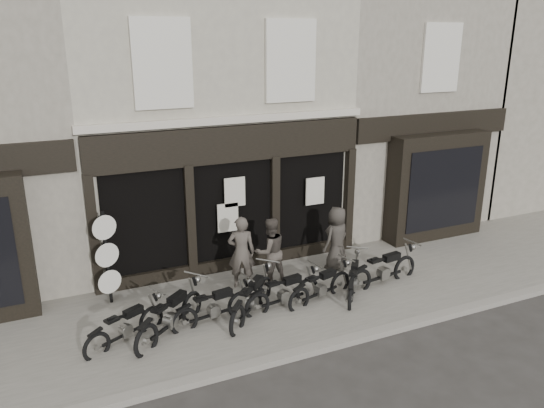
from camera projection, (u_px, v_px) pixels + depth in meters
name	position (u px, v px, depth m)	size (l,w,h in m)	color
ground_plane	(282.00, 324.00, 11.56)	(90.00, 90.00, 0.00)	#2D2B28
pavement	(265.00, 303.00, 12.32)	(30.00, 4.20, 0.12)	#68655C
kerb	(309.00, 351.00, 10.45)	(30.00, 0.25, 0.13)	gray
central_building	(196.00, 104.00, 15.49)	(7.30, 6.22, 8.34)	#B4AF9A
neighbour_right	(378.00, 96.00, 17.94)	(5.60, 6.73, 8.34)	gray
motorcycle_0	(126.00, 330.00, 10.64)	(1.77, 1.10, 0.92)	black
motorcycle_1	(171.00, 319.00, 10.92)	(1.86, 1.61, 1.06)	black
motorcycle_2	(214.00, 310.00, 11.38)	(1.97, 0.63, 0.95)	black
motorcycle_3	(252.00, 302.00, 11.65)	(1.72, 1.69, 1.04)	black
motorcycle_4	(284.00, 295.00, 12.01)	(2.00, 0.61, 0.96)	black
motorcycle_5	(321.00, 289.00, 12.33)	(1.91, 0.79, 0.94)	black
motorcycle_6	(353.00, 282.00, 12.67)	(1.40, 1.68, 0.95)	black
motorcycle_7	(384.00, 272.00, 13.09)	(2.18, 0.64, 1.05)	black
man_left	(241.00, 252.00, 12.75)	(0.66, 0.43, 1.81)	#4A433D
man_centre	(270.00, 251.00, 12.95)	(0.83, 0.64, 1.70)	#474039
man_right	(337.00, 238.00, 13.78)	(0.83, 0.54, 1.69)	#36322D
advert_sign_post	(108.00, 262.00, 11.92)	(0.55, 0.36, 2.33)	black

